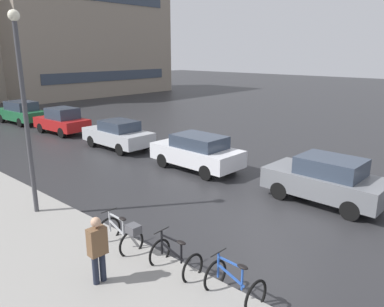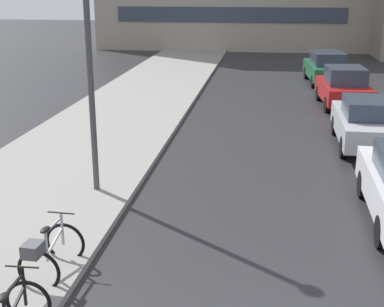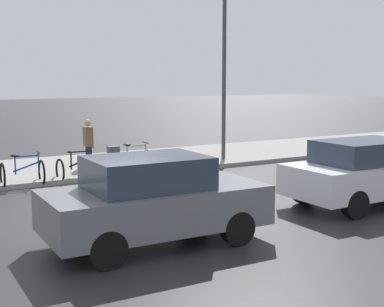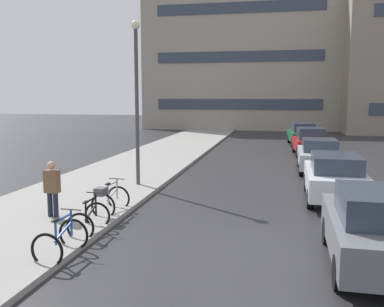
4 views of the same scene
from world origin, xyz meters
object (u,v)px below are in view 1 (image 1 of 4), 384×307
Objects in this scene: bicycle_nearest at (234,284)px; car_white at (197,152)px; bicycle_third at (123,234)px; car_red at (62,121)px; car_grey at (326,180)px; streetlamp at (24,100)px; bicycle_second at (175,259)px; pedestrian at (98,249)px; car_silver at (118,134)px; car_green at (21,112)px.

car_white is (6.43, 6.63, 0.41)m from bicycle_nearest.
bicycle_nearest is 0.83× the size of bicycle_third.
bicycle_nearest is at bearing -109.55° from car_red.
car_grey is 5.82m from car_white.
streetlamp is (-7.13, 0.66, 2.91)m from car_white.
pedestrian is (-1.50, 0.90, 0.56)m from bicycle_second.
car_white is at bearing -89.92° from car_silver.
car_red is (0.01, 5.82, 0.04)m from car_silver.
car_red is at bearing 62.75° from pedestrian.
bicycle_nearest is at bearing -104.87° from car_green.
bicycle_nearest is 24.40m from car_green.
bicycle_second is 22.86m from car_green.
bicycle_second is at bearing 172.97° from car_grey.
car_silver is 12.63m from pedestrian.
car_white reaches higher than bicycle_second.
streetlamp is (-7.12, -5.00, 2.94)m from car_silver.
car_silver is (6.52, 10.66, 0.38)m from bicycle_second.
bicycle_second is at bearing -111.61° from car_red.
bicycle_nearest is 0.27× the size of car_white.
car_green is at bearing 73.84° from bicycle_second.
bicycle_third is at bearing 32.87° from pedestrian.
streetlamp is (-0.42, 3.91, 3.21)m from bicycle_third.
car_white reaches higher than bicycle_third.
bicycle_nearest is 3.38m from bicycle_third.
bicycle_nearest is 8.03m from streetlamp.
car_silver is at bearing 50.60° from pedestrian.
car_red is (6.53, 16.48, 0.42)m from bicycle_second.
pedestrian is (-1.31, -0.85, 0.45)m from bicycle_third.
bicycle_third is 7.47m from car_white.
car_grey is 17.30m from car_red.
pedestrian reaches higher than bicycle_nearest.
car_white reaches higher than car_silver.
car_grey reaches higher than bicycle_second.
streetlamp is at bearing 96.06° from bicycle_third.
pedestrian reaches higher than car_silver.
pedestrian reaches higher than bicycle_third.
bicycle_second is 0.27× the size of car_white.
streetlamp is at bearing -113.13° from car_green.
pedestrian is (-1.60, 2.52, 0.55)m from bicycle_nearest.
bicycle_third is at bearing 159.42° from car_grey.
car_white is at bearing 37.46° from bicycle_second.
bicycle_nearest is at bearing -134.12° from car_white.
car_green is at bearing 91.73° from car_red.
bicycle_nearest is 0.18× the size of streetlamp.
pedestrian is at bearing 122.37° from bicycle_nearest.
streetlamp is at bearing 96.07° from bicycle_second.
car_white is at bearing -89.44° from car_green.
car_silver is at bearing 90.08° from car_white.
streetlamp is (-6.96, -16.30, 2.90)m from car_green.
car_red is (6.43, 18.10, 0.41)m from bicycle_nearest.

